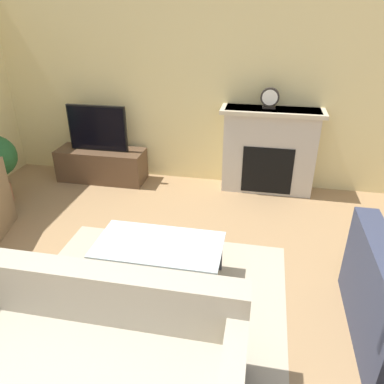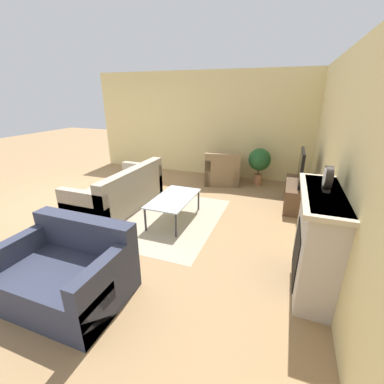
{
  "view_description": "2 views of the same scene",
  "coord_description": "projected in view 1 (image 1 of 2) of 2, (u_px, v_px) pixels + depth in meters",
  "views": [
    {
      "loc": [
        0.87,
        -0.61,
        2.4
      ],
      "look_at": [
        0.23,
        2.65,
        0.71
      ],
      "focal_mm": 35.0,
      "sensor_mm": 36.0,
      "label": 1
    },
    {
      "loc": [
        3.82,
        3.85,
        2.13
      ],
      "look_at": [
        0.5,
        2.62,
        0.77
      ],
      "focal_mm": 24.0,
      "sensor_mm": 36.0,
      "label": 2
    }
  ],
  "objects": [
    {
      "name": "area_rug",
      "position": [
        156.0,
        291.0,
        3.48
      ],
      "size": [
        2.37,
        1.83,
        0.0
      ],
      "color": "#B7A88E",
      "rests_on": "ground_plane"
    },
    {
      "name": "tv",
      "position": [
        97.0,
        128.0,
        5.3
      ],
      "size": [
        0.86,
        0.06,
        0.65
      ],
      "color": "black",
      "rests_on": "tv_stand"
    },
    {
      "name": "fireplace",
      "position": [
        269.0,
        149.0,
        5.09
      ],
      "size": [
        1.34,
        0.42,
        1.16
      ],
      "color": "#BCB2A3",
      "rests_on": "ground_plane"
    },
    {
      "name": "mantel_clock",
      "position": [
        270.0,
        98.0,
        4.79
      ],
      "size": [
        0.24,
        0.07,
        0.27
      ],
      "color": "#28231E",
      "rests_on": "fireplace"
    },
    {
      "name": "tv_stand",
      "position": [
        102.0,
        165.0,
        5.56
      ],
      "size": [
        1.28,
        0.47,
        0.47
      ],
      "color": "brown",
      "rests_on": "ground_plane"
    },
    {
      "name": "coffee_table",
      "position": [
        159.0,
        247.0,
        3.44
      ],
      "size": [
        1.17,
        0.63,
        0.43
      ],
      "color": "#333338",
      "rests_on": "ground_plane"
    },
    {
      "name": "wall_back",
      "position": [
        201.0,
        88.0,
        5.11
      ],
      "size": [
        8.85,
        0.06,
        2.7
      ],
      "color": "beige",
      "rests_on": "ground_plane"
    },
    {
      "name": "couch_sectional",
      "position": [
        87.0,
        366.0,
        2.43
      ],
      "size": [
        2.02,
        0.95,
        0.82
      ],
      "color": "#9E937F",
      "rests_on": "ground_plane"
    }
  ]
}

